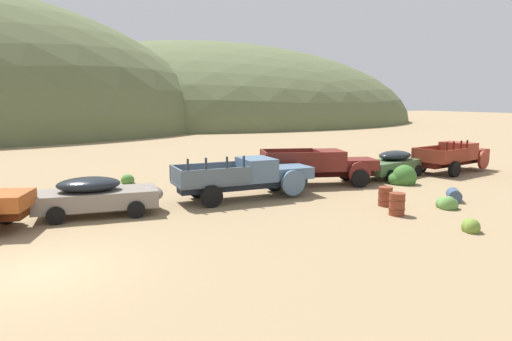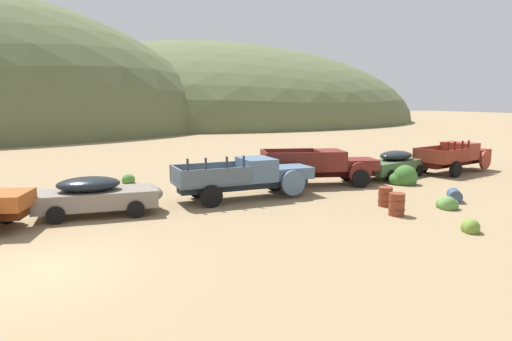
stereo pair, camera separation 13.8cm
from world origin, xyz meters
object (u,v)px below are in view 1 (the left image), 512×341
at_px(car_weathered_green, 391,164).
at_px(oil_drum_tipped, 454,195).
at_px(oil_drum_foreground, 397,204).
at_px(car_primer_gray, 101,195).
at_px(truck_oxblood, 326,166).
at_px(truck_chalk_blue, 253,176).
at_px(oil_drum_spare, 385,196).
at_px(truck_rust_red, 456,156).

xyz_separation_m(car_weathered_green, oil_drum_tipped, (-1.47, -6.41, -0.53)).
bearing_deg(oil_drum_foreground, car_primer_gray, 158.48).
distance_m(truck_oxblood, oil_drum_tipped, 6.67).
bearing_deg(car_primer_gray, oil_drum_foreground, -18.64).
bearing_deg(car_primer_gray, truck_chalk_blue, 9.57).
bearing_deg(oil_drum_spare, car_weathered_green, 50.38).
distance_m(truck_chalk_blue, truck_rust_red, 15.29).
relative_size(car_weathered_green, truck_rust_red, 0.85).
xyz_separation_m(truck_oxblood, oil_drum_spare, (-0.14, -5.31, -0.60)).
xyz_separation_m(car_primer_gray, oil_drum_spare, (11.62, -2.88, -0.40)).
relative_size(car_primer_gray, oil_drum_spare, 5.96).
height_order(truck_chalk_blue, oil_drum_foreground, truck_chalk_blue).
bearing_deg(truck_rust_red, truck_chalk_blue, 174.37).
height_order(car_primer_gray, truck_chalk_blue, truck_chalk_blue).
height_order(truck_chalk_blue, truck_oxblood, truck_chalk_blue).
height_order(truck_oxblood, truck_rust_red, truck_rust_red).
bearing_deg(truck_rust_red, car_primer_gray, 173.47).
xyz_separation_m(oil_drum_spare, oil_drum_tipped, (3.50, -0.41, -0.14)).
relative_size(truck_chalk_blue, truck_oxblood, 1.03).
height_order(oil_drum_tipped, oil_drum_foreground, oil_drum_foreground).
xyz_separation_m(car_weathered_green, oil_drum_spare, (-4.96, -5.99, -0.40)).
distance_m(truck_chalk_blue, oil_drum_foreground, 6.67).
distance_m(truck_chalk_blue, oil_drum_spare, 6.06).
relative_size(truck_oxblood, oil_drum_spare, 7.73).
bearing_deg(truck_rust_red, car_weathered_green, 167.29).
distance_m(car_primer_gray, truck_chalk_blue, 6.89).
distance_m(truck_rust_red, oil_drum_tipped, 9.54).
distance_m(car_primer_gray, oil_drum_spare, 11.97).
bearing_deg(car_weathered_green, oil_drum_spare, 32.25).
relative_size(car_weathered_green, oil_drum_spare, 6.22).
bearing_deg(oil_drum_spare, oil_drum_foreground, -111.18).
xyz_separation_m(truck_chalk_blue, oil_drum_spare, (4.77, -3.68, -0.60)).
distance_m(car_primer_gray, oil_drum_foreground, 11.88).
distance_m(oil_drum_spare, oil_drum_tipped, 3.52).
xyz_separation_m(truck_oxblood, car_weathered_green, (4.82, 0.69, -0.20)).
distance_m(oil_drum_tipped, oil_drum_foreground, 4.21).
relative_size(truck_oxblood, oil_drum_foreground, 7.18).
bearing_deg(truck_rust_red, oil_drum_spare, -164.07).
height_order(truck_rust_red, oil_drum_foreground, truck_rust_red).
bearing_deg(truck_oxblood, car_primer_gray, -155.08).
bearing_deg(truck_oxblood, truck_rust_red, 18.40).
distance_m(car_weathered_green, truck_rust_red, 5.35).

